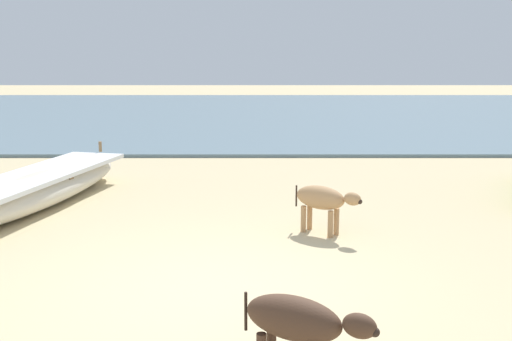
# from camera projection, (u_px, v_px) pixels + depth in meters

# --- Properties ---
(ground) EXTENTS (80.00, 80.00, 0.00)m
(ground) POSITION_uv_depth(u_px,v_px,m) (214.00, 293.00, 6.09)
(ground) COLOR #CCB789
(sea_water) EXTENTS (60.00, 20.00, 0.08)m
(sea_water) POSITION_uv_depth(u_px,v_px,m) (244.00, 113.00, 23.75)
(sea_water) COLOR slate
(sea_water) RESTS_ON ground
(fishing_boat_0) EXTENTS (2.16, 5.03, 0.73)m
(fishing_boat_0) POSITION_uv_depth(u_px,v_px,m) (33.00, 189.00, 9.42)
(fishing_boat_0) COLOR beige
(fishing_boat_0) RESTS_ON ground
(calf_near_dark) EXTENTS (0.99, 0.68, 0.68)m
(calf_near_dark) POSITION_uv_depth(u_px,v_px,m) (297.00, 323.00, 4.32)
(calf_near_dark) COLOR #4C3323
(calf_near_dark) RESTS_ON ground
(calf_far_tan) EXTENTS (0.91, 0.76, 0.66)m
(calf_far_tan) POSITION_uv_depth(u_px,v_px,m) (322.00, 200.00, 8.00)
(calf_far_tan) COLOR tan
(calf_far_tan) RESTS_ON ground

